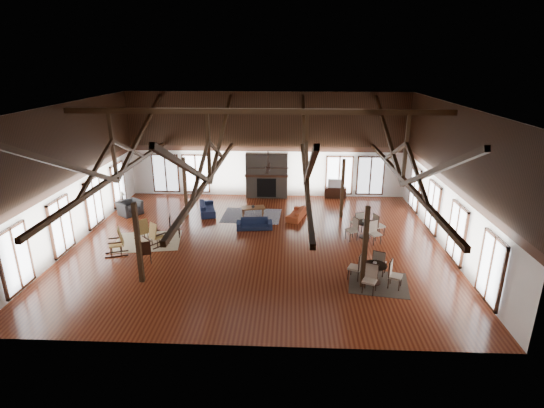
{
  "coord_description": "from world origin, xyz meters",
  "views": [
    {
      "loc": [
        1.39,
        -17.04,
        7.77
      ],
      "look_at": [
        0.56,
        1.0,
        1.52
      ],
      "focal_mm": 28.0,
      "sensor_mm": 36.0,
      "label": 1
    }
  ],
  "objects_px": {
    "armchair": "(130,208)",
    "sofa_navy_left": "(207,208)",
    "cafe_table_far": "(366,227)",
    "tv_console": "(335,192)",
    "cafe_table_near": "(375,270)",
    "sofa_orange": "(296,213)",
    "coffee_table": "(253,208)",
    "sofa_navy_front": "(254,224)"
  },
  "relations": [
    {
      "from": "sofa_navy_front",
      "to": "tv_console",
      "type": "relative_size",
      "value": 1.38
    },
    {
      "from": "sofa_navy_front",
      "to": "armchair",
      "type": "relative_size",
      "value": 1.54
    },
    {
      "from": "sofa_navy_front",
      "to": "cafe_table_near",
      "type": "bearing_deg",
      "value": -51.84
    },
    {
      "from": "sofa_orange",
      "to": "cafe_table_near",
      "type": "distance_m",
      "value": 7.06
    },
    {
      "from": "cafe_table_near",
      "to": "sofa_orange",
      "type": "bearing_deg",
      "value": 113.12
    },
    {
      "from": "sofa_navy_left",
      "to": "coffee_table",
      "type": "bearing_deg",
      "value": -111.29
    },
    {
      "from": "cafe_table_near",
      "to": "sofa_navy_left",
      "type": "bearing_deg",
      "value": 136.65
    },
    {
      "from": "tv_console",
      "to": "sofa_navy_left",
      "type": "bearing_deg",
      "value": -157.07
    },
    {
      "from": "cafe_table_far",
      "to": "tv_console",
      "type": "bearing_deg",
      "value": 98.0
    },
    {
      "from": "armchair",
      "to": "tv_console",
      "type": "height_order",
      "value": "armchair"
    },
    {
      "from": "coffee_table",
      "to": "tv_console",
      "type": "relative_size",
      "value": 1.06
    },
    {
      "from": "sofa_navy_front",
      "to": "armchair",
      "type": "height_order",
      "value": "armchair"
    },
    {
      "from": "armchair",
      "to": "cafe_table_near",
      "type": "distance_m",
      "value": 13.25
    },
    {
      "from": "coffee_table",
      "to": "cafe_table_far",
      "type": "relative_size",
      "value": 0.67
    },
    {
      "from": "sofa_orange",
      "to": "coffee_table",
      "type": "height_order",
      "value": "sofa_orange"
    },
    {
      "from": "cafe_table_near",
      "to": "cafe_table_far",
      "type": "bearing_deg",
      "value": 85.3
    },
    {
      "from": "sofa_orange",
      "to": "coffee_table",
      "type": "relative_size",
      "value": 1.29
    },
    {
      "from": "coffee_table",
      "to": "cafe_table_near",
      "type": "distance_m",
      "value": 8.4
    },
    {
      "from": "sofa_navy_left",
      "to": "cafe_table_far",
      "type": "height_order",
      "value": "cafe_table_far"
    },
    {
      "from": "tv_console",
      "to": "armchair",
      "type": "bearing_deg",
      "value": -163.14
    },
    {
      "from": "sofa_orange",
      "to": "sofa_navy_front",
      "type": "bearing_deg",
      "value": -36.26
    },
    {
      "from": "armchair",
      "to": "sofa_orange",
      "type": "bearing_deg",
      "value": -53.55
    },
    {
      "from": "sofa_navy_left",
      "to": "coffee_table",
      "type": "relative_size",
      "value": 1.45
    },
    {
      "from": "coffee_table",
      "to": "sofa_orange",
      "type": "bearing_deg",
      "value": -19.18
    },
    {
      "from": "cafe_table_far",
      "to": "sofa_orange",
      "type": "bearing_deg",
      "value": 143.34
    },
    {
      "from": "sofa_orange",
      "to": "cafe_table_near",
      "type": "relative_size",
      "value": 0.86
    },
    {
      "from": "sofa_navy_left",
      "to": "cafe_table_near",
      "type": "height_order",
      "value": "cafe_table_near"
    },
    {
      "from": "sofa_navy_front",
      "to": "sofa_navy_left",
      "type": "distance_m",
      "value": 3.37
    },
    {
      "from": "sofa_navy_left",
      "to": "sofa_orange",
      "type": "xyz_separation_m",
      "value": [
        4.68,
        -0.55,
        -0.03
      ]
    },
    {
      "from": "armchair",
      "to": "sofa_navy_left",
      "type": "bearing_deg",
      "value": -47.04
    },
    {
      "from": "sofa_navy_left",
      "to": "armchair",
      "type": "xyz_separation_m",
      "value": [
        -4.01,
        -0.38,
        0.08
      ]
    },
    {
      "from": "sofa_navy_front",
      "to": "sofa_orange",
      "type": "xyz_separation_m",
      "value": [
        2.02,
        1.52,
        -0.0
      ]
    },
    {
      "from": "cafe_table_far",
      "to": "tv_console",
      "type": "height_order",
      "value": "cafe_table_far"
    },
    {
      "from": "armchair",
      "to": "cafe_table_far",
      "type": "relative_size",
      "value": 0.57
    },
    {
      "from": "sofa_navy_front",
      "to": "coffee_table",
      "type": "relative_size",
      "value": 1.3
    },
    {
      "from": "cafe_table_near",
      "to": "cafe_table_far",
      "type": "xyz_separation_m",
      "value": [
        0.34,
        4.17,
        -0.0
      ]
    },
    {
      "from": "sofa_navy_left",
      "to": "cafe_table_near",
      "type": "bearing_deg",
      "value": -147.84
    },
    {
      "from": "coffee_table",
      "to": "tv_console",
      "type": "xyz_separation_m",
      "value": [
        4.53,
        3.24,
        -0.1
      ]
    },
    {
      "from": "sofa_navy_front",
      "to": "armchair",
      "type": "xyz_separation_m",
      "value": [
        -6.67,
        1.69,
        0.11
      ]
    },
    {
      "from": "sofa_navy_front",
      "to": "cafe_table_near",
      "type": "xyz_separation_m",
      "value": [
        4.79,
        -4.97,
        0.26
      ]
    },
    {
      "from": "sofa_navy_left",
      "to": "tv_console",
      "type": "height_order",
      "value": "tv_console"
    },
    {
      "from": "cafe_table_far",
      "to": "tv_console",
      "type": "distance_m",
      "value": 5.87
    }
  ]
}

